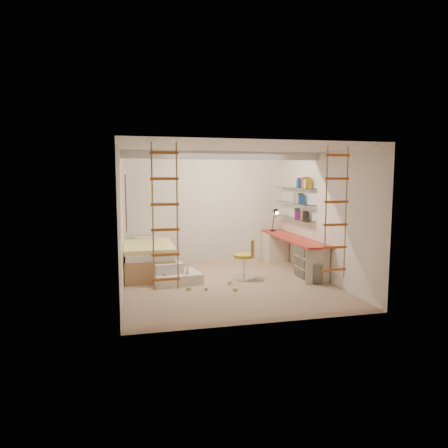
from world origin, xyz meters
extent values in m
plane|color=#9F8367|center=(0.00, 0.00, 0.00)|extent=(4.50, 4.50, 0.00)
cube|color=white|center=(0.00, 0.30, 2.52)|extent=(4.00, 0.18, 0.16)
cube|color=white|center=(-1.97, 1.50, 1.55)|extent=(0.06, 1.15, 1.35)
cube|color=#4C2D1E|center=(-1.93, 1.50, 1.55)|extent=(0.02, 1.00, 1.20)
cylinder|color=white|center=(1.73, -0.34, 0.19)|extent=(0.30, 0.30, 0.38)
cube|color=red|center=(1.72, 0.83, 0.73)|extent=(0.55, 2.80, 0.04)
cube|color=beige|center=(1.72, 1.93, 0.35)|extent=(0.52, 0.55, 0.71)
cube|color=beige|center=(1.72, -0.17, 0.35)|extent=(0.52, 0.55, 0.71)
cube|color=#4C4742|center=(1.45, -0.17, 0.61)|extent=(0.02, 0.50, 0.18)
cube|color=#4C4742|center=(1.45, -0.17, 0.39)|extent=(0.02, 0.50, 0.18)
cube|color=#4C4742|center=(1.45, -0.17, 0.17)|extent=(0.02, 0.50, 0.18)
cube|color=white|center=(1.87, 1.13, 1.15)|extent=(0.25, 1.80, 0.01)
cube|color=white|center=(1.87, 1.13, 1.50)|extent=(0.25, 1.80, 0.01)
cube|color=white|center=(1.87, 1.13, 1.85)|extent=(0.25, 1.80, 0.01)
cube|color=#AD7F51|center=(-1.48, 1.23, 0.23)|extent=(1.00, 2.00, 0.45)
cube|color=white|center=(-1.48, 1.23, 0.51)|extent=(0.95, 1.95, 0.12)
cube|color=#FFFE35|center=(-1.48, 1.08, 0.62)|extent=(1.02, 1.60, 0.10)
cube|color=white|center=(-1.48, 2.03, 0.63)|extent=(0.55, 0.35, 0.12)
cylinder|color=black|center=(1.67, 1.98, 0.76)|extent=(0.14, 0.14, 0.02)
cylinder|color=black|center=(1.67, 1.98, 0.95)|extent=(0.02, 0.15, 0.36)
cylinder|color=black|center=(1.67, 1.88, 1.20)|extent=(0.02, 0.27, 0.20)
cone|color=black|center=(1.67, 1.76, 1.25)|extent=(0.12, 0.14, 0.15)
cylinder|color=#FFEABF|center=(1.67, 1.72, 1.22)|extent=(0.08, 0.04, 0.08)
cylinder|color=gold|center=(0.42, 0.27, 0.48)|extent=(0.56, 0.56, 0.06)
cube|color=#B16E22|center=(0.58, 0.21, 0.68)|extent=(0.16, 0.32, 0.31)
cylinder|color=silver|center=(0.42, 0.27, 0.27)|extent=(0.07, 0.07, 0.43)
cylinder|color=silver|center=(0.42, 0.27, 0.03)|extent=(0.64, 0.64, 0.05)
cube|color=silver|center=(-0.98, 0.28, 0.10)|extent=(1.03, 0.87, 0.20)
cube|color=silver|center=(-1.15, 0.35, 0.30)|extent=(0.63, 0.55, 0.20)
cube|color=#CCB284|center=(-1.15, 0.35, 0.44)|extent=(0.09, 0.09, 0.08)
cube|color=#CCB284|center=(-1.15, 0.35, 0.52)|extent=(0.08, 0.08, 0.07)
cube|color=#CCB284|center=(-1.15, 0.35, 0.61)|extent=(0.07, 0.07, 0.12)
cube|color=#CCB284|center=(-0.78, 0.14, 0.23)|extent=(0.06, 0.06, 0.06)
cube|color=#CCB284|center=(-0.74, 0.40, 0.23)|extent=(0.06, 0.06, 0.06)
cube|color=#CCB284|center=(-1.22, 0.11, 0.23)|extent=(0.06, 0.06, 0.06)
cube|color=#CCB284|center=(0.01, -0.56, 0.04)|extent=(0.07, 0.07, 0.07)
cube|color=#CCB284|center=(-0.51, -0.40, 0.04)|extent=(0.07, 0.07, 0.07)
cube|color=#CCB284|center=(0.02, -0.09, 0.04)|extent=(0.07, 0.07, 0.07)
cube|color=#CCB284|center=(-0.82, -0.34, 0.04)|extent=(0.07, 0.07, 0.07)
cube|color=#262626|center=(1.87, 1.13, 1.27)|extent=(0.14, 0.52, 0.22)
cube|color=red|center=(1.87, 1.13, 1.62)|extent=(0.14, 0.46, 0.22)
cube|color=orange|center=(1.87, 1.13, 1.97)|extent=(0.14, 0.58, 0.22)
camera|label=1|loc=(-1.82, -7.50, 2.07)|focal=32.00mm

